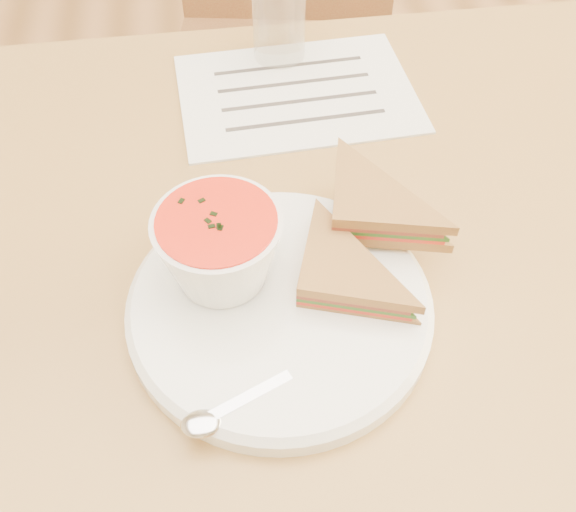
{
  "coord_description": "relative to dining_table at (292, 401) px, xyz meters",
  "views": [
    {
      "loc": [
        -0.07,
        -0.41,
        1.21
      ],
      "look_at": [
        -0.02,
        -0.08,
        0.8
      ],
      "focal_mm": 40.0,
      "sensor_mm": 36.0,
      "label": 1
    }
  ],
  "objects": [
    {
      "name": "paper_menu",
      "position": [
        0.03,
        0.2,
        0.38
      ],
      "size": [
        0.28,
        0.21,
        0.0
      ],
      "primitive_type": null,
      "rotation": [
        0.0,
        0.0,
        0.05
      ],
      "color": "white",
      "rests_on": "dining_table"
    },
    {
      "name": "soup_bowl",
      "position": [
        -0.07,
        -0.07,
        0.43
      ],
      "size": [
        0.12,
        0.12,
        0.07
      ],
      "primitive_type": null,
      "rotation": [
        0.0,
        0.0,
        0.18
      ],
      "color": "white",
      "rests_on": "plate"
    },
    {
      "name": "chair_far",
      "position": [
        0.08,
        0.63,
        0.11
      ],
      "size": [
        0.5,
        0.5,
        0.97
      ],
      "primitive_type": null,
      "rotation": [
        0.0,
        0.0,
        2.96
      ],
      "color": "brown",
      "rests_on": "floor"
    },
    {
      "name": "dining_table",
      "position": [
        0.0,
        0.0,
        0.0
      ],
      "size": [
        1.0,
        0.7,
        0.75
      ],
      "primitive_type": null,
      "color": "brown",
      "rests_on": "floor"
    },
    {
      "name": "sandwich_half_b",
      "position": [
        0.02,
        -0.06,
        0.42
      ],
      "size": [
        0.13,
        0.13,
        0.03
      ],
      "primitive_type": null,
      "rotation": [
        0.0,
        0.0,
        -0.24
      ],
      "color": "#9C6737",
      "rests_on": "plate"
    },
    {
      "name": "condiment_shaker",
      "position": [
        0.02,
        0.27,
        0.43
      ],
      "size": [
        0.07,
        0.07,
        0.12
      ],
      "primitive_type": null,
      "rotation": [
        0.0,
        0.0,
        0.06
      ],
      "color": "silver",
      "rests_on": "dining_table"
    },
    {
      "name": "sandwich_half_a",
      "position": [
        -0.02,
        -0.11,
        0.41
      ],
      "size": [
        0.13,
        0.13,
        0.03
      ],
      "primitive_type": null,
      "rotation": [
        0.0,
        0.0,
        -0.32
      ],
      "color": "#9C6737",
      "rests_on": "plate"
    },
    {
      "name": "spoon",
      "position": [
        -0.06,
        -0.19,
        0.4
      ],
      "size": [
        0.15,
        0.09,
        0.01
      ],
      "primitive_type": null,
      "rotation": [
        0.0,
        0.0,
        0.41
      ],
      "color": "silver",
      "rests_on": "plate"
    },
    {
      "name": "plate",
      "position": [
        -0.03,
        -0.1,
        0.38
      ],
      "size": [
        0.32,
        0.32,
        0.02
      ],
      "primitive_type": null,
      "rotation": [
        0.0,
        0.0,
        0.27
      ],
      "color": "white",
      "rests_on": "dining_table"
    },
    {
      "name": "floor",
      "position": [
        0.0,
        0.0,
        -0.38
      ],
      "size": [
        5.0,
        6.0,
        0.01
      ],
      "primitive_type": "cube",
      "color": "brown",
      "rests_on": "ground"
    }
  ]
}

